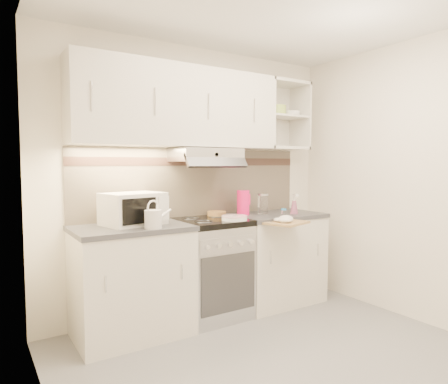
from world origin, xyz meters
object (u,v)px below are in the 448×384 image
object	(u,v)px
microwave	(133,209)
glass_jar	(263,204)
electric_range	(211,268)
plate_stack	(234,218)
spray_bottle	(294,205)
watering_can	(154,218)
pink_pitcher	(243,202)
cutting_board	(285,223)

from	to	relation	value
microwave	glass_jar	world-z (taller)	microwave
electric_range	plate_stack	size ratio (longest dim) A/B	3.97
spray_bottle	watering_can	bearing A→B (deg)	-165.83
pink_pitcher	cutting_board	size ratio (longest dim) A/B	0.68
microwave	spray_bottle	size ratio (longest dim) A/B	2.49
watering_can	plate_stack	size ratio (longest dim) A/B	1.13
glass_jar	spray_bottle	world-z (taller)	spray_bottle
electric_range	watering_can	distance (m)	0.86
electric_range	pink_pitcher	bearing A→B (deg)	11.77
plate_stack	glass_jar	size ratio (longest dim) A/B	1.12
plate_stack	cutting_board	xyz separation A→B (m)	(0.42, -0.19, -0.05)
microwave	watering_can	world-z (taller)	microwave
microwave	electric_range	bearing A→B (deg)	-16.64
electric_range	cutting_board	xyz separation A→B (m)	(0.55, -0.37, 0.42)
microwave	glass_jar	distance (m)	1.35
cutting_board	watering_can	bearing A→B (deg)	154.87
cutting_board	microwave	bearing A→B (deg)	143.68
plate_stack	microwave	bearing A→B (deg)	164.59
watering_can	pink_pitcher	bearing A→B (deg)	-2.51
electric_range	cutting_board	bearing A→B (deg)	-34.00
electric_range	cutting_board	world-z (taller)	electric_range
electric_range	watering_can	world-z (taller)	watering_can
pink_pitcher	plate_stack	bearing A→B (deg)	-116.34
electric_range	pink_pitcher	size ratio (longest dim) A/B	3.71
electric_range	pink_pitcher	distance (m)	0.71
glass_jar	pink_pitcher	bearing A→B (deg)	170.15
spray_bottle	cutting_board	size ratio (longest dim) A/B	0.59
microwave	plate_stack	world-z (taller)	microwave
plate_stack	spray_bottle	bearing A→B (deg)	5.17
glass_jar	cutting_board	bearing A→B (deg)	-100.70
watering_can	glass_jar	size ratio (longest dim) A/B	1.27
glass_jar	cutting_board	world-z (taller)	glass_jar
watering_can	microwave	bearing A→B (deg)	85.73
pink_pitcher	cutting_board	bearing A→B (deg)	-53.26
pink_pitcher	electric_range	bearing A→B (deg)	-147.67
pink_pitcher	microwave	bearing A→B (deg)	-157.68
cutting_board	spray_bottle	bearing A→B (deg)	19.06
microwave	watering_can	xyz separation A→B (m)	(0.07, -0.27, -0.05)
plate_stack	glass_jar	distance (m)	0.56
electric_range	plate_stack	xyz separation A→B (m)	(0.13, -0.18, 0.47)
plate_stack	spray_bottle	world-z (taller)	spray_bottle
watering_can	cutting_board	size ratio (longest dim) A/B	0.71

